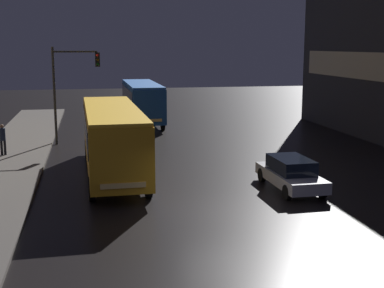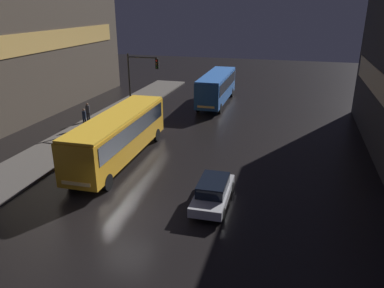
{
  "view_description": "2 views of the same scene",
  "coord_description": "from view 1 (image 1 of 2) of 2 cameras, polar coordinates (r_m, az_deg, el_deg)",
  "views": [
    {
      "loc": [
        -4.58,
        -18.94,
        6.25
      ],
      "look_at": [
        0.48,
        7.36,
        1.28
      ],
      "focal_mm": 50.0,
      "sensor_mm": 36.0,
      "label": 1
    },
    {
      "loc": [
        7.71,
        -15.07,
        10.26
      ],
      "look_at": [
        1.29,
        7.94,
        1.26
      ],
      "focal_mm": 35.0,
      "sensor_mm": 36.0,
      "label": 2
    }
  ],
  "objects": [
    {
      "name": "sidewalk_left",
      "position": [
        29.92,
        -19.16,
        -2.0
      ],
      "size": [
        4.0,
        48.0,
        0.15
      ],
      "color": "#56514C",
      "rests_on": "ground"
    },
    {
      "name": "bus_far",
      "position": [
        43.23,
        -5.33,
        4.84
      ],
      "size": [
        2.58,
        10.22,
        3.27
      ],
      "rotation": [
        0.0,
        0.0,
        3.15
      ],
      "color": "#194793",
      "rests_on": "ground"
    },
    {
      "name": "traffic_light_main",
      "position": [
        34.72,
        -12.87,
        6.76
      ],
      "size": [
        2.97,
        0.35,
        6.15
      ],
      "color": "#2D2D2D",
      "rests_on": "ground"
    },
    {
      "name": "bus_near",
      "position": [
        26.06,
        -8.49,
        1.1
      ],
      "size": [
        2.79,
        11.53,
        3.31
      ],
      "rotation": [
        0.0,
        0.0,
        3.16
      ],
      "color": "orange",
      "rests_on": "ground"
    },
    {
      "name": "pedestrian_near",
      "position": [
        31.79,
        -19.55,
        0.66
      ],
      "size": [
        0.45,
        0.45,
        1.74
      ],
      "rotation": [
        0.0,
        0.0,
        5.36
      ],
      "color": "black",
      "rests_on": "sidewalk_left"
    },
    {
      "name": "ground_plane",
      "position": [
        20.46,
        2.58,
        -7.29
      ],
      "size": [
        120.0,
        120.0,
        0.0
      ],
      "primitive_type": "plane",
      "color": "black"
    },
    {
      "name": "car_taxi",
      "position": [
        23.81,
        10.48,
        -3.07
      ],
      "size": [
        1.84,
        4.49,
        1.42
      ],
      "rotation": [
        0.0,
        0.0,
        3.17
      ],
      "color": "#B7B7BC",
      "rests_on": "ground"
    }
  ]
}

